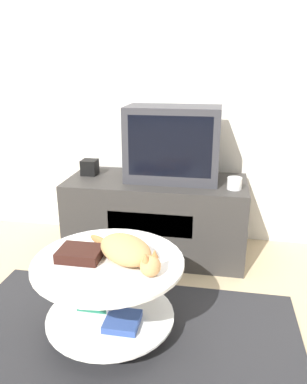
{
  "coord_description": "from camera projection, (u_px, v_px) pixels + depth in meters",
  "views": [
    {
      "loc": [
        0.43,
        -1.56,
        1.35
      ],
      "look_at": [
        0.06,
        0.5,
        0.64
      ],
      "focal_mm": 35.0,
      "sensor_mm": 36.0,
      "label": 1
    }
  ],
  "objects": [
    {
      "name": "mug",
      "position": [
        234.0,
        183.0,
        2.47
      ],
      "size": [
        0.1,
        0.1,
        0.08
      ],
      "color": "white",
      "rests_on": "tv_stand"
    },
    {
      "name": "speaker",
      "position": [
        90.0,
        167.0,
        2.79
      ],
      "size": [
        0.11,
        0.11,
        0.11
      ],
      "color": "black",
      "rests_on": "tv_stand"
    },
    {
      "name": "dvd_box",
      "position": [
        80.0,
        254.0,
        1.83
      ],
      "size": [
        0.21,
        0.16,
        0.05
      ],
      "color": "black",
      "rests_on": "coffee_table"
    },
    {
      "name": "coffee_table",
      "position": [
        110.0,
        289.0,
        1.87
      ],
      "size": [
        0.74,
        0.74,
        0.43
      ],
      "color": "#B2B2B7",
      "rests_on": "rug"
    },
    {
      "name": "ground_plane",
      "position": [
        125.0,
        337.0,
        1.96
      ],
      "size": [
        12.0,
        12.0,
        0.0
      ],
      "primitive_type": "plane",
      "color": "tan"
    },
    {
      "name": "tv",
      "position": [
        173.0,
        144.0,
        2.6
      ],
      "size": [
        0.65,
        0.34,
        0.52
      ],
      "color": "#333338",
      "rests_on": "tv_stand"
    },
    {
      "name": "rug",
      "position": [
        125.0,
        336.0,
        1.95
      ],
      "size": [
        1.81,
        1.0,
        0.02
      ],
      "color": "#28282B",
      "rests_on": "ground_plane"
    },
    {
      "name": "wall_back",
      "position": [
        165.0,
        72.0,
        2.79
      ],
      "size": [
        8.0,
        0.05,
        2.6
      ],
      "color": "silver",
      "rests_on": "ground_plane"
    },
    {
      "name": "cat",
      "position": [
        127.0,
        251.0,
        1.79
      ],
      "size": [
        0.44,
        0.37,
        0.13
      ],
      "rotation": [
        0.0,
        0.0,
        -0.65
      ],
      "color": "tan",
      "rests_on": "coffee_table"
    },
    {
      "name": "tv_stand",
      "position": [
        156.0,
        217.0,
        2.77
      ],
      "size": [
        1.28,
        0.56,
        0.57
      ],
      "color": "#33302D",
      "rests_on": "ground_plane"
    }
  ]
}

